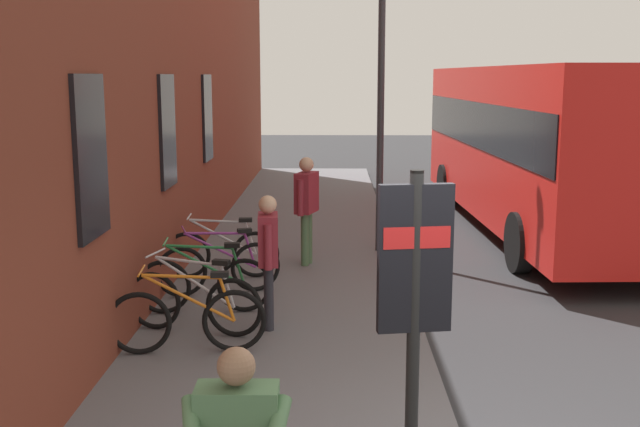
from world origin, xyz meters
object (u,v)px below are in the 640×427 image
object	(u,v)px
bicycle_mid_rack	(194,302)
pedestrian_near_bus	(307,200)
pedestrian_crossing_street	(268,248)
city_bus	(536,138)
street_lamp	(381,57)
bicycle_beside_lamp	(220,267)
transit_info_sign	(415,279)
bicycle_nearest_sign	(222,253)
bicycle_by_door	(205,284)
bicycle_under_window	(188,320)

from	to	relation	value
bicycle_mid_rack	pedestrian_near_bus	bearing A→B (deg)	-19.86
bicycle_mid_rack	pedestrian_crossing_street	size ratio (longest dim) A/B	1.05
city_bus	street_lamp	distance (m)	4.35
pedestrian_crossing_street	bicycle_beside_lamp	bearing A→B (deg)	29.14
pedestrian_crossing_street	street_lamp	world-z (taller)	street_lamp
city_bus	transit_info_sign	bearing A→B (deg)	160.97
bicycle_beside_lamp	pedestrian_crossing_street	world-z (taller)	pedestrian_crossing_street
transit_info_sign	bicycle_mid_rack	bearing A→B (deg)	33.80
transit_info_sign	pedestrian_crossing_street	distance (m)	3.88
bicycle_nearest_sign	pedestrian_crossing_street	xyz separation A→B (m)	(-2.36, -0.91, 0.62)
bicycle_nearest_sign	street_lamp	world-z (taller)	street_lamp
bicycle_nearest_sign	pedestrian_crossing_street	distance (m)	2.61
bicycle_beside_lamp	pedestrian_crossing_street	distance (m)	1.79
city_bus	pedestrian_crossing_street	size ratio (longest dim) A/B	6.41
bicycle_beside_lamp	bicycle_nearest_sign	bearing A→B (deg)	5.93
pedestrian_near_bus	bicycle_beside_lamp	bearing A→B (deg)	146.33
bicycle_by_door	pedestrian_crossing_street	xyz separation A→B (m)	(-0.60, -0.89, 0.62)
bicycle_by_door	transit_info_sign	distance (m)	4.91
bicycle_beside_lamp	street_lamp	distance (m)	4.75
bicycle_by_door	bicycle_beside_lamp	bearing A→B (deg)	-4.45
bicycle_nearest_sign	pedestrian_near_bus	world-z (taller)	pedestrian_near_bus
city_bus	pedestrian_crossing_street	bearing A→B (deg)	143.50
pedestrian_near_bus	street_lamp	world-z (taller)	street_lamp
bicycle_mid_rack	bicycle_nearest_sign	bearing A→B (deg)	0.61
transit_info_sign	pedestrian_near_bus	distance (m)	6.91
bicycle_under_window	pedestrian_crossing_street	world-z (taller)	pedestrian_crossing_street
bicycle_beside_lamp	city_bus	xyz separation A→B (m)	(5.15, -5.72, 1.41)
bicycle_nearest_sign	bicycle_beside_lamp	bearing A→B (deg)	-174.07
transit_info_sign	pedestrian_crossing_street	size ratio (longest dim) A/B	1.45
bicycle_by_door	pedestrian_near_bus	size ratio (longest dim) A/B	1.00
bicycle_by_door	pedestrian_crossing_street	bearing A→B (deg)	-124.07
city_bus	bicycle_by_door	bearing A→B (deg)	136.14
bicycle_mid_rack	transit_info_sign	size ratio (longest dim) A/B	0.72
bicycle_under_window	city_bus	xyz separation A→B (m)	(7.50, -5.73, 1.41)
pedestrian_crossing_street	street_lamp	size ratio (longest dim) A/B	0.29
bicycle_by_door	transit_info_sign	world-z (taller)	transit_info_sign
transit_info_sign	pedestrian_crossing_street	bearing A→B (deg)	21.06
bicycle_under_window	bicycle_nearest_sign	bearing A→B (deg)	1.41
bicycle_mid_rack	city_bus	distance (m)	9.05
bicycle_under_window	bicycle_beside_lamp	xyz separation A→B (m)	(2.35, -0.01, -0.00)
transit_info_sign	city_bus	xyz separation A→B (m)	(10.20, -3.52, 0.20)
bicycle_beside_lamp	street_lamp	bearing A→B (deg)	-40.81
bicycle_mid_rack	city_bus	world-z (taller)	city_bus
bicycle_mid_rack	city_bus	size ratio (longest dim) A/B	0.16
pedestrian_near_bus	bicycle_by_door	bearing A→B (deg)	154.74
bicycle_nearest_sign	pedestrian_near_bus	xyz separation A→B (m)	(0.87, -1.27, 0.69)
bicycle_mid_rack	bicycle_nearest_sign	world-z (taller)	same
bicycle_mid_rack	bicycle_by_door	distance (m)	0.80
bicycle_nearest_sign	pedestrian_crossing_street	world-z (taller)	pedestrian_crossing_street
bicycle_mid_rack	city_bus	xyz separation A→B (m)	(6.82, -5.78, 1.41)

